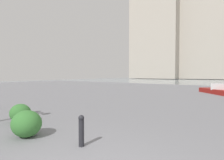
# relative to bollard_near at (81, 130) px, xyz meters

# --- Properties ---
(building_slab) EXTENTS (17.06, 11.72, 39.04)m
(building_slab) POSITION_rel_bollard_near_xyz_m (8.01, -66.30, 18.12)
(building_slab) COLOR #B2A899
(building_slab) RESTS_ON ground
(building_annex) EXTENTS (17.54, 14.93, 35.06)m
(building_annex) POSITION_rel_bollard_near_xyz_m (24.20, -63.67, 16.13)
(building_annex) COLOR #B2A899
(building_annex) RESTS_ON ground
(bollard_near) EXTENTS (0.13, 0.13, 0.70)m
(bollard_near) POSITION_rel_bollard_near_xyz_m (0.00, 0.00, 0.00)
(bollard_near) COLOR #232328
(bollard_near) RESTS_ON ground
(shrub_low) EXTENTS (0.79, 0.72, 0.68)m
(shrub_low) POSITION_rel_bollard_near_xyz_m (1.56, 0.41, -0.03)
(shrub_low) COLOR #387533
(shrub_low) RESTS_ON ground
(shrub_wide) EXTENTS (0.71, 0.64, 0.61)m
(shrub_wide) POSITION_rel_bollard_near_xyz_m (3.09, -0.18, -0.06)
(shrub_wide) COLOR #387533
(shrub_wide) RESTS_ON ground
(boat) EXTENTS (3.80, 4.17, 0.95)m
(boat) POSITION_rel_bollard_near_xyz_m (-1.40, -14.02, -0.15)
(boat) COLOR maroon
(boat) RESTS_ON ground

